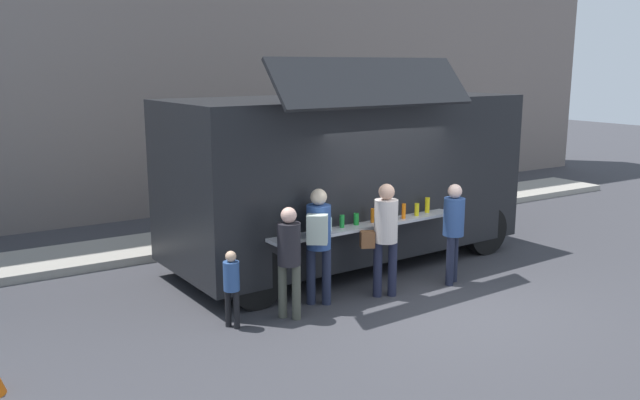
{
  "coord_description": "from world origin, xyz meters",
  "views": [
    {
      "loc": [
        -6.43,
        -6.93,
        3.5
      ],
      "look_at": [
        -0.77,
        2.06,
        1.3
      ],
      "focal_mm": 36.71,
      "sensor_mm": 36.0,
      "label": 1
    }
  ],
  "objects_px": {
    "customer_extra_browsing": "(454,225)",
    "customer_front_ordering": "(385,230)",
    "customer_rear_waiting": "(289,253)",
    "trash_bin": "(434,191)",
    "customer_mid_with_backpack": "(318,235)",
    "child_near_queue": "(232,282)",
    "food_truck_main": "(347,174)"
  },
  "relations": [
    {
      "from": "customer_front_ordering",
      "to": "customer_rear_waiting",
      "type": "distance_m",
      "value": 1.68
    },
    {
      "from": "trash_bin",
      "to": "customer_extra_browsing",
      "type": "bearing_deg",
      "value": -128.69
    },
    {
      "from": "customer_rear_waiting",
      "to": "food_truck_main",
      "type": "bearing_deg",
      "value": 1.65
    },
    {
      "from": "child_near_queue",
      "to": "customer_extra_browsing",
      "type": "bearing_deg",
      "value": -32.6
    },
    {
      "from": "customer_rear_waiting",
      "to": "customer_extra_browsing",
      "type": "xyz_separation_m",
      "value": [
        2.98,
        -0.1,
        0.03
      ]
    },
    {
      "from": "customer_rear_waiting",
      "to": "child_near_queue",
      "type": "relative_size",
      "value": 1.48
    },
    {
      "from": "customer_front_ordering",
      "to": "customer_rear_waiting",
      "type": "xyz_separation_m",
      "value": [
        -1.67,
        -0.01,
        -0.09
      ]
    },
    {
      "from": "customer_front_ordering",
      "to": "customer_mid_with_backpack",
      "type": "xyz_separation_m",
      "value": [
        -1.05,
        0.21,
        0.03
      ]
    },
    {
      "from": "food_truck_main",
      "to": "child_near_queue",
      "type": "height_order",
      "value": "food_truck_main"
    },
    {
      "from": "customer_extra_browsing",
      "to": "customer_rear_waiting",
      "type": "bearing_deg",
      "value": 58.1
    },
    {
      "from": "customer_front_ordering",
      "to": "customer_extra_browsing",
      "type": "bearing_deg",
      "value": -70.85
    },
    {
      "from": "customer_extra_browsing",
      "to": "customer_front_ordering",
      "type": "bearing_deg",
      "value": 55.16
    },
    {
      "from": "food_truck_main",
      "to": "customer_rear_waiting",
      "type": "relative_size",
      "value": 4.03
    },
    {
      "from": "customer_front_ordering",
      "to": "child_near_queue",
      "type": "bearing_deg",
      "value": 111.44
    },
    {
      "from": "child_near_queue",
      "to": "trash_bin",
      "type": "bearing_deg",
      "value": -0.17
    },
    {
      "from": "customer_front_ordering",
      "to": "child_near_queue",
      "type": "distance_m",
      "value": 2.53
    },
    {
      "from": "customer_mid_with_backpack",
      "to": "customer_front_ordering",
      "type": "bearing_deg",
      "value": -64.72
    },
    {
      "from": "food_truck_main",
      "to": "trash_bin",
      "type": "height_order",
      "value": "food_truck_main"
    },
    {
      "from": "customer_front_ordering",
      "to": "child_near_queue",
      "type": "relative_size",
      "value": 1.63
    },
    {
      "from": "food_truck_main",
      "to": "child_near_queue",
      "type": "xyz_separation_m",
      "value": [
        -3.02,
        -1.67,
        -0.97
      ]
    },
    {
      "from": "food_truck_main",
      "to": "customer_extra_browsing",
      "type": "relative_size",
      "value": 3.91
    },
    {
      "from": "customer_rear_waiting",
      "to": "trash_bin",
      "type": "bearing_deg",
      "value": -4.59
    },
    {
      "from": "customer_mid_with_backpack",
      "to": "customer_rear_waiting",
      "type": "bearing_deg",
      "value": 146.27
    },
    {
      "from": "customer_mid_with_backpack",
      "to": "trash_bin",
      "type": "bearing_deg",
      "value": -19.26
    },
    {
      "from": "customer_front_ordering",
      "to": "child_near_queue",
      "type": "xyz_separation_m",
      "value": [
        -2.49,
        0.11,
        -0.4
      ]
    },
    {
      "from": "customer_front_ordering",
      "to": "customer_extra_browsing",
      "type": "xyz_separation_m",
      "value": [
        1.31,
        -0.11,
        -0.06
      ]
    },
    {
      "from": "customer_mid_with_backpack",
      "to": "child_near_queue",
      "type": "bearing_deg",
      "value": 130.5
    },
    {
      "from": "customer_rear_waiting",
      "to": "customer_extra_browsing",
      "type": "height_order",
      "value": "customer_extra_browsing"
    },
    {
      "from": "trash_bin",
      "to": "food_truck_main",
      "type": "bearing_deg",
      "value": -150.81
    },
    {
      "from": "food_truck_main",
      "to": "customer_mid_with_backpack",
      "type": "xyz_separation_m",
      "value": [
        -1.58,
        -1.57,
        -0.54
      ]
    },
    {
      "from": "customer_mid_with_backpack",
      "to": "customer_rear_waiting",
      "type": "xyz_separation_m",
      "value": [
        -0.62,
        -0.22,
        -0.12
      ]
    },
    {
      "from": "customer_extra_browsing",
      "to": "customer_mid_with_backpack",
      "type": "bearing_deg",
      "value": 52.26
    }
  ]
}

